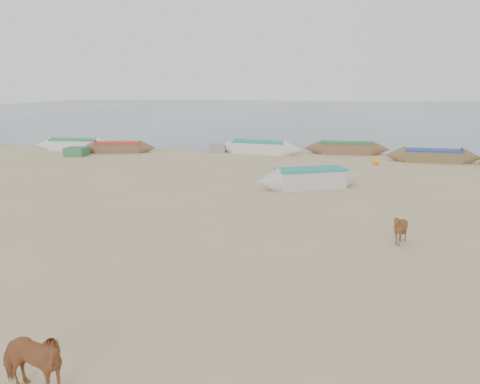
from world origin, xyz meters
name	(u,v)px	position (x,y,z in m)	size (l,w,h in m)	color
ground	(217,255)	(0.00, 0.00, 0.00)	(140.00, 140.00, 0.00)	tan
sea	(307,110)	(0.00, 82.00, 0.01)	(160.00, 160.00, 0.00)	slate
cow_adult	(31,363)	(-1.52, -6.71, 0.58)	(0.62, 1.37, 1.15)	#995A32
calf_front	(400,229)	(5.42, 1.90, 0.50)	(0.80, 0.90, 0.99)	brown
near_canoe	(310,178)	(2.45, 9.75, 0.49)	(5.57, 1.25, 0.97)	beige
waterline_canoes	(273,149)	(-0.48, 20.50, 0.43)	(56.00, 4.20, 0.92)	brown
beach_clutter	(340,154)	(4.24, 19.48, 0.30)	(45.87, 4.94, 0.64)	#327043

